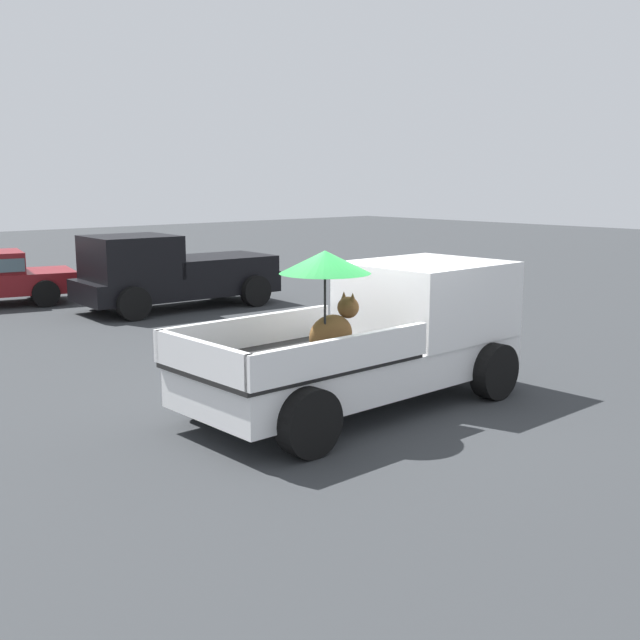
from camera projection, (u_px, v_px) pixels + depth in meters
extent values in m
plane|color=#2D3033|center=(358.00, 408.00, 10.60)|extent=(80.00, 80.00, 0.00)
cylinder|color=black|center=(392.00, 349.00, 12.39)|extent=(0.80, 0.29, 0.80)
cylinder|color=black|center=(494.00, 371.00, 10.96)|extent=(0.80, 0.29, 0.80)
cylinder|color=black|center=(209.00, 388.00, 10.08)|extent=(0.80, 0.29, 0.80)
cylinder|color=black|center=(309.00, 422.00, 8.65)|extent=(0.80, 0.29, 0.80)
cube|color=white|center=(358.00, 367.00, 10.49)|extent=(5.02, 1.86, 0.50)
cube|color=white|center=(427.00, 299.00, 11.28)|extent=(2.12, 1.88, 1.08)
cube|color=#4C606B|center=(469.00, 279.00, 11.90)|extent=(0.08, 1.72, 0.64)
cube|color=black|center=(293.00, 360.00, 9.68)|extent=(2.82, 1.87, 0.06)
cube|color=white|center=(248.00, 331.00, 10.31)|extent=(2.80, 0.13, 0.40)
cube|color=white|center=(344.00, 354.00, 8.97)|extent=(2.80, 0.13, 0.40)
cube|color=white|center=(202.00, 359.00, 8.75)|extent=(0.12, 1.84, 0.40)
ellipsoid|color=brown|center=(331.00, 335.00, 9.77)|extent=(0.68, 0.33, 0.52)
sphere|color=brown|center=(348.00, 307.00, 9.91)|extent=(0.28, 0.28, 0.28)
cone|color=brown|center=(344.00, 296.00, 9.94)|extent=(0.09, 0.09, 0.12)
cone|color=brown|center=(353.00, 297.00, 9.82)|extent=(0.09, 0.09, 0.12)
cylinder|color=black|center=(325.00, 315.00, 9.55)|extent=(0.03, 0.03, 1.10)
cone|color=#19722D|center=(325.00, 262.00, 9.43)|extent=(1.14, 1.14, 0.28)
cylinder|color=black|center=(134.00, 304.00, 17.05)|extent=(0.77, 0.31, 0.76)
cylinder|color=black|center=(100.00, 294.00, 18.53)|extent=(0.77, 0.31, 0.76)
cylinder|color=black|center=(256.00, 291.00, 18.98)|extent=(0.77, 0.31, 0.76)
cylinder|color=black|center=(216.00, 283.00, 20.46)|extent=(0.77, 0.31, 0.76)
cube|color=black|center=(178.00, 285.00, 18.73)|extent=(4.90, 2.10, 0.50)
cube|color=black|center=(131.00, 257.00, 17.87)|extent=(2.01, 1.92, 1.00)
cube|color=black|center=(214.00, 264.00, 19.25)|extent=(2.81, 1.97, 0.40)
cylinder|color=black|center=(35.00, 285.00, 20.43)|extent=(0.69, 0.37, 0.66)
cylinder|color=black|center=(46.00, 294.00, 18.89)|extent=(0.69, 0.37, 0.66)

